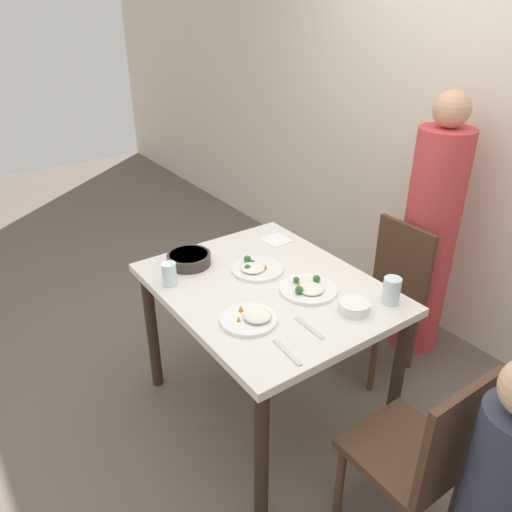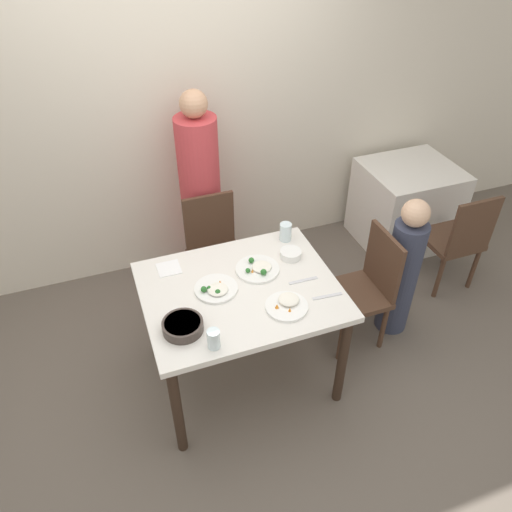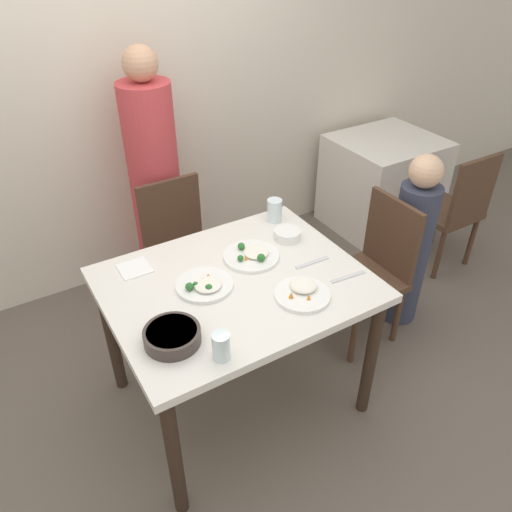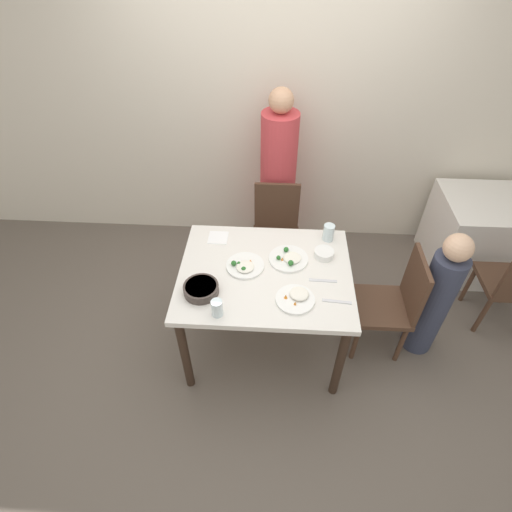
{
  "view_description": "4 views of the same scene",
  "coord_description": "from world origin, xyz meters",
  "px_view_note": "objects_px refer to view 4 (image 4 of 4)",
  "views": [
    {
      "loc": [
        1.63,
        -1.21,
        2.0
      ],
      "look_at": [
        0.0,
        -0.07,
        0.96
      ],
      "focal_mm": 35.0,
      "sensor_mm": 36.0,
      "label": 1
    },
    {
      "loc": [
        -0.66,
        -2.08,
        2.75
      ],
      "look_at": [
        0.12,
        0.06,
        0.95
      ],
      "focal_mm": 35.0,
      "sensor_mm": 36.0,
      "label": 2
    },
    {
      "loc": [
        -0.84,
        -1.56,
        2.15
      ],
      "look_at": [
        0.11,
        -0.0,
        0.88
      ],
      "focal_mm": 35.0,
      "sensor_mm": 36.0,
      "label": 3
    },
    {
      "loc": [
        0.05,
        -1.87,
        2.65
      ],
      "look_at": [
        -0.06,
        0.01,
        0.9
      ],
      "focal_mm": 28.0,
      "sensor_mm": 36.0,
      "label": 4
    }
  ],
  "objects_px": {
    "bowl_curry": "(201,289)",
    "chair_child_spot": "(392,302)",
    "person_child": "(435,299)",
    "plate_rice_adult": "(245,266)",
    "glass_water_tall": "(329,232)",
    "person_adult": "(278,185)",
    "chair_adult_spot": "(276,231)"
  },
  "relations": [
    {
      "from": "person_child",
      "to": "plate_rice_adult",
      "type": "distance_m",
      "value": 1.36
    },
    {
      "from": "chair_adult_spot",
      "to": "bowl_curry",
      "type": "height_order",
      "value": "chair_adult_spot"
    },
    {
      "from": "person_child",
      "to": "plate_rice_adult",
      "type": "xyz_separation_m",
      "value": [
        -1.34,
        -0.02,
        0.27
      ]
    },
    {
      "from": "chair_adult_spot",
      "to": "person_child",
      "type": "bearing_deg",
      "value": -33.34
    },
    {
      "from": "person_child",
      "to": "glass_water_tall",
      "type": "height_order",
      "value": "person_child"
    },
    {
      "from": "chair_child_spot",
      "to": "person_adult",
      "type": "bearing_deg",
      "value": -141.56
    },
    {
      "from": "bowl_curry",
      "to": "glass_water_tall",
      "type": "distance_m",
      "value": 1.0
    },
    {
      "from": "chair_child_spot",
      "to": "person_adult",
      "type": "distance_m",
      "value": 1.39
    },
    {
      "from": "chair_adult_spot",
      "to": "chair_child_spot",
      "type": "xyz_separation_m",
      "value": [
        0.85,
        -0.75,
        0.0
      ]
    },
    {
      "from": "chair_child_spot",
      "to": "bowl_curry",
      "type": "bearing_deg",
      "value": -78.7
    },
    {
      "from": "chair_adult_spot",
      "to": "plate_rice_adult",
      "type": "bearing_deg",
      "value": -104.65
    },
    {
      "from": "plate_rice_adult",
      "to": "person_adult",
      "type": "bearing_deg",
      "value": 79.57
    },
    {
      "from": "person_child",
      "to": "glass_water_tall",
      "type": "xyz_separation_m",
      "value": [
        -0.76,
        0.3,
        0.32
      ]
    },
    {
      "from": "chair_child_spot",
      "to": "glass_water_tall",
      "type": "xyz_separation_m",
      "value": [
        -0.47,
        0.3,
        0.37
      ]
    },
    {
      "from": "person_adult",
      "to": "person_child",
      "type": "xyz_separation_m",
      "value": [
        1.13,
        -1.07,
        -0.21
      ]
    },
    {
      "from": "person_adult",
      "to": "glass_water_tall",
      "type": "height_order",
      "value": "person_adult"
    },
    {
      "from": "bowl_curry",
      "to": "plate_rice_adult",
      "type": "distance_m",
      "value": 0.35
    },
    {
      "from": "bowl_curry",
      "to": "chair_child_spot",
      "type": "bearing_deg",
      "value": 11.3
    },
    {
      "from": "chair_adult_spot",
      "to": "person_adult",
      "type": "xyz_separation_m",
      "value": [
        -0.0,
        0.32,
        0.26
      ]
    },
    {
      "from": "plate_rice_adult",
      "to": "glass_water_tall",
      "type": "height_order",
      "value": "glass_water_tall"
    },
    {
      "from": "person_child",
      "to": "chair_child_spot",
      "type": "bearing_deg",
      "value": 180.0
    },
    {
      "from": "chair_child_spot",
      "to": "person_adult",
      "type": "relative_size",
      "value": 0.56
    },
    {
      "from": "chair_child_spot",
      "to": "person_child",
      "type": "relative_size",
      "value": 0.8
    },
    {
      "from": "chair_adult_spot",
      "to": "plate_rice_adult",
      "type": "height_order",
      "value": "chair_adult_spot"
    },
    {
      "from": "chair_child_spot",
      "to": "person_child",
      "type": "height_order",
      "value": "person_child"
    },
    {
      "from": "person_adult",
      "to": "glass_water_tall",
      "type": "distance_m",
      "value": 0.86
    },
    {
      "from": "person_child",
      "to": "bowl_curry",
      "type": "distance_m",
      "value": 1.64
    },
    {
      "from": "chair_adult_spot",
      "to": "bowl_curry",
      "type": "distance_m",
      "value": 1.16
    },
    {
      "from": "person_child",
      "to": "bowl_curry",
      "type": "height_order",
      "value": "person_child"
    },
    {
      "from": "person_adult",
      "to": "chair_child_spot",
      "type": "bearing_deg",
      "value": -51.56
    },
    {
      "from": "chair_adult_spot",
      "to": "person_child",
      "type": "xyz_separation_m",
      "value": [
        1.13,
        -0.75,
        0.05
      ]
    },
    {
      "from": "bowl_curry",
      "to": "person_adult",
      "type": "bearing_deg",
      "value": 71.09
    }
  ]
}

